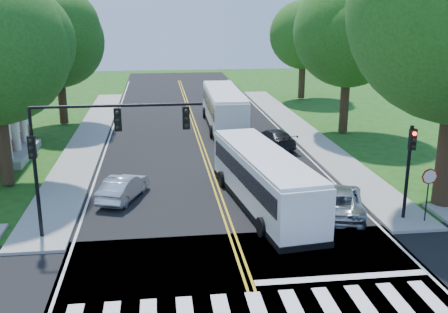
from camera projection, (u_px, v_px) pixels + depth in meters
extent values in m
plane|color=#1F4210|center=(257.00, 308.00, 17.40)|extent=(140.00, 140.00, 0.00)
cube|color=black|center=(206.00, 159.00, 34.57)|extent=(14.00, 96.00, 0.01)
cube|color=black|center=(257.00, 308.00, 17.40)|extent=(60.00, 12.00, 0.01)
cube|color=gold|center=(201.00, 144.00, 38.38)|extent=(0.36, 70.00, 0.01)
cube|color=silver|center=(107.00, 147.00, 37.55)|extent=(0.12, 70.00, 0.01)
cube|color=silver|center=(291.00, 141.00, 39.22)|extent=(0.12, 70.00, 0.01)
cube|color=silver|center=(342.00, 277.00, 19.35)|extent=(6.60, 0.40, 0.01)
cube|color=gray|center=(90.00, 137.00, 40.21)|extent=(2.60, 40.00, 0.15)
cube|color=gray|center=(300.00, 131.00, 42.25)|extent=(2.60, 40.00, 0.15)
cylinder|color=black|center=(4.00, 142.00, 28.65)|extent=(0.70, 0.70, 4.80)
cylinder|color=black|center=(62.00, 97.00, 44.03)|extent=(0.70, 0.70, 4.40)
sphere|color=#286F20|center=(57.00, 41.00, 42.75)|extent=(7.60, 7.60, 7.60)
cylinder|color=black|center=(345.00, 100.00, 40.98)|extent=(0.70, 0.70, 5.00)
sphere|color=#286F20|center=(349.00, 32.00, 39.55)|extent=(8.40, 8.40, 8.40)
cylinder|color=black|center=(302.00, 78.00, 56.45)|extent=(0.70, 0.70, 4.40)
sphere|color=#286F20|center=(304.00, 35.00, 55.21)|extent=(7.20, 7.20, 7.20)
cube|color=silver|center=(11.00, 92.00, 33.76)|extent=(1.40, 6.00, 0.45)
cube|color=gray|center=(18.00, 154.00, 34.89)|extent=(1.80, 6.00, 0.50)
cylinder|color=silver|center=(6.00, 134.00, 32.29)|extent=(0.50, 0.50, 4.20)
cylinder|color=silver|center=(15.00, 127.00, 34.39)|extent=(0.50, 0.50, 4.20)
cylinder|color=silver|center=(23.00, 120.00, 36.48)|extent=(0.50, 0.50, 4.20)
cylinder|color=black|center=(37.00, 185.00, 21.93)|extent=(0.16, 0.16, 4.60)
cube|color=black|center=(32.00, 147.00, 21.32)|extent=(0.30, 0.22, 0.95)
sphere|color=black|center=(30.00, 141.00, 21.10)|extent=(0.18, 0.18, 0.18)
cylinder|color=black|center=(117.00, 106.00, 21.45)|extent=(7.00, 0.12, 0.12)
cube|color=black|center=(118.00, 120.00, 21.46)|extent=(0.30, 0.22, 0.95)
cube|color=black|center=(186.00, 118.00, 21.80)|extent=(0.30, 0.22, 0.95)
cylinder|color=black|center=(408.00, 173.00, 23.96)|extent=(0.16, 0.16, 4.40)
cube|color=black|center=(413.00, 139.00, 23.38)|extent=(0.30, 0.22, 0.95)
sphere|color=#FF0A05|center=(415.00, 134.00, 23.17)|extent=(0.18, 0.18, 0.18)
cylinder|color=black|center=(427.00, 198.00, 23.89)|extent=(0.06, 0.06, 2.20)
cylinder|color=#A50A07|center=(430.00, 176.00, 23.57)|extent=(0.76, 0.04, 0.76)
cube|color=white|center=(264.00, 180.00, 25.81)|extent=(3.72, 11.02, 2.52)
cube|color=black|center=(264.00, 171.00, 25.69)|extent=(3.69, 10.28, 0.87)
cube|color=black|center=(234.00, 147.00, 30.80)|extent=(2.24, 0.39, 1.47)
cube|color=orange|center=(234.00, 133.00, 30.57)|extent=(1.56, 0.30, 0.29)
cube|color=black|center=(263.00, 201.00, 26.12)|extent=(3.78, 11.13, 0.27)
cube|color=white|center=(264.00, 155.00, 25.45)|extent=(3.63, 10.69, 0.20)
cylinder|color=black|center=(263.00, 176.00, 29.69)|extent=(0.40, 0.91, 0.88)
cylinder|color=black|center=(222.00, 179.00, 29.11)|extent=(0.40, 0.91, 0.88)
cylinder|color=black|center=(313.00, 221.00, 23.30)|extent=(0.40, 0.91, 0.88)
cylinder|color=black|center=(262.00, 227.00, 22.72)|extent=(0.40, 0.91, 0.88)
cube|color=white|center=(224.00, 109.00, 43.39)|extent=(2.80, 11.93, 2.77)
cube|color=black|center=(224.00, 103.00, 43.25)|extent=(2.85, 11.10, 0.96)
cube|color=black|center=(217.00, 93.00, 49.02)|extent=(2.47, 0.15, 1.61)
cube|color=orange|center=(217.00, 83.00, 48.77)|extent=(1.71, 0.13, 0.32)
cube|color=black|center=(224.00, 123.00, 43.72)|extent=(2.85, 12.03, 0.30)
cube|color=white|center=(224.00, 91.00, 42.99)|extent=(2.74, 11.57, 0.22)
cylinder|color=black|center=(233.00, 112.00, 47.57)|extent=(0.34, 0.97, 0.97)
cylinder|color=black|center=(205.00, 113.00, 47.30)|extent=(0.34, 0.97, 0.97)
cylinder|color=black|center=(246.00, 131.00, 40.35)|extent=(0.34, 0.97, 0.97)
cylinder|color=black|center=(212.00, 131.00, 40.08)|extent=(0.34, 0.97, 0.97)
imported|color=silver|center=(123.00, 187.00, 27.10)|extent=(2.64, 4.17, 1.30)
imported|color=#B2B4BA|center=(338.00, 200.00, 25.16)|extent=(3.65, 5.48, 1.40)
imported|color=black|center=(273.00, 138.00, 37.29)|extent=(2.85, 4.85, 1.32)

